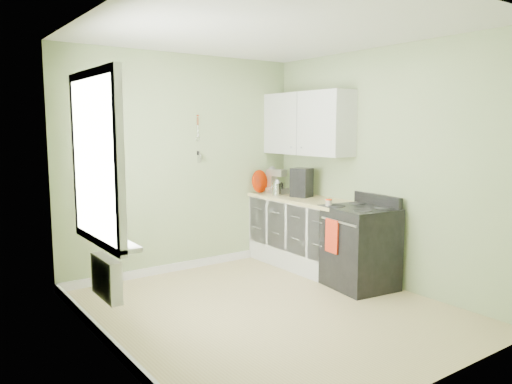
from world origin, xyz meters
TOP-DOWN VIEW (x-y plane):
  - floor at (0.00, 0.00)m, footprint 3.20×3.60m
  - ceiling at (0.00, 0.00)m, footprint 3.20×3.60m
  - wall_back at (0.00, 1.81)m, footprint 3.20×0.02m
  - wall_left at (-1.61, 0.00)m, footprint 0.02×3.60m
  - wall_right at (1.61, 0.00)m, footprint 0.02×3.60m
  - base_cabinets at (1.30, 1.00)m, footprint 0.60×1.60m
  - countertop at (1.29, 1.00)m, footprint 0.64×1.60m
  - upper_cabinets at (1.43, 1.10)m, footprint 0.35×1.40m
  - window at (-1.58, 0.30)m, footprint 0.06×1.14m
  - window_sill at (-1.51, 0.30)m, footprint 0.18×1.14m
  - radiator at (-1.54, 0.25)m, footprint 0.12×0.50m
  - wall_utensils at (0.20, 1.78)m, footprint 0.02×0.14m
  - stove at (1.28, 0.02)m, footprint 0.75×0.82m
  - stand_mixer at (1.27, 1.54)m, footprint 0.23×0.32m
  - kettle at (1.13, 1.35)m, footprint 0.21×0.12m
  - coffee_maker at (1.31, 1.07)m, footprint 0.28×0.29m
  - red_tray at (1.12, 1.72)m, footprint 0.32×0.13m
  - jar at (1.06, 0.30)m, footprint 0.08×0.08m
  - plant_a at (-1.50, 0.11)m, footprint 0.16×0.18m
  - plant_b at (-1.50, 0.27)m, footprint 0.17×0.19m
  - plant_c at (-1.50, 0.74)m, footprint 0.20×0.20m

SIDE VIEW (x-z plane):
  - floor at x=0.00m, z-range -0.02..0.00m
  - base_cabinets at x=1.30m, z-range 0.00..0.87m
  - stove at x=1.28m, z-range -0.05..0.99m
  - radiator at x=-1.54m, z-range 0.38..0.73m
  - window_sill at x=-1.51m, z-range 0.86..0.90m
  - countertop at x=1.29m, z-range 0.87..0.91m
  - jar at x=1.06m, z-range 0.91..0.99m
  - kettle at x=1.13m, z-range 0.91..1.12m
  - plant_b at x=-1.50m, z-range 0.90..1.17m
  - plant_a at x=-1.50m, z-range 0.90..1.18m
  - stand_mixer at x=1.27m, z-range 0.88..1.24m
  - red_tray at x=1.12m, z-range 0.91..1.22m
  - plant_c at x=-1.50m, z-range 0.90..1.23m
  - coffee_maker at x=1.31m, z-range 0.90..1.27m
  - wall_back at x=0.00m, z-range 0.00..2.70m
  - wall_left at x=-1.61m, z-range 0.00..2.70m
  - wall_right at x=1.61m, z-range 0.00..2.70m
  - window at x=-1.58m, z-range 0.83..2.27m
  - wall_utensils at x=0.20m, z-range 1.27..1.85m
  - upper_cabinets at x=1.43m, z-range 1.45..2.25m
  - ceiling at x=0.00m, z-range 2.70..2.72m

